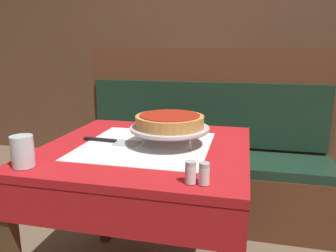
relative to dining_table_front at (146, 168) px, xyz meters
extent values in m
cube|color=red|center=(0.00, 0.00, 0.09)|extent=(0.86, 0.86, 0.03)
cube|color=white|center=(0.00, 0.00, 0.10)|extent=(0.53, 0.53, 0.00)
cube|color=red|center=(0.00, 0.00, 0.00)|extent=(0.86, 0.86, 0.14)
cube|color=#4C331E|center=(-0.40, 0.40, -0.29)|extent=(0.05, 0.05, 0.73)
cube|color=#4C331E|center=(0.40, 0.40, -0.29)|extent=(0.05, 0.05, 0.73)
cube|color=red|center=(-0.04, 1.54, 0.08)|extent=(0.74, 0.74, 0.03)
cube|color=white|center=(-0.04, 1.54, 0.10)|extent=(0.46, 0.46, 0.00)
cube|color=red|center=(-0.04, 1.54, 0.01)|extent=(0.74, 0.74, 0.11)
cube|color=#4C331E|center=(-0.37, 1.21, -0.29)|extent=(0.05, 0.05, 0.72)
cube|color=#4C331E|center=(0.30, 1.21, -0.29)|extent=(0.05, 0.05, 0.72)
cube|color=#4C331E|center=(-0.37, 1.88, -0.29)|extent=(0.05, 0.05, 0.72)
cube|color=#4C331E|center=(0.30, 1.88, -0.29)|extent=(0.05, 0.05, 0.72)
cube|color=brown|center=(0.13, 0.83, -0.45)|extent=(1.72, 0.47, 0.40)
cube|color=#193323|center=(0.13, 0.83, -0.22)|extent=(1.68, 0.46, 0.06)
cube|color=brown|center=(0.13, 1.03, 0.16)|extent=(1.72, 0.06, 0.70)
cube|color=#193323|center=(0.13, 0.99, 0.05)|extent=(1.65, 0.02, 0.45)
cube|color=brown|center=(0.00, 2.02, 0.54)|extent=(6.00, 0.04, 2.40)
cylinder|color=#ADADB2|center=(0.10, 0.14, 0.14)|extent=(0.01, 0.01, 0.06)
cylinder|color=#ADADB2|center=(0.00, -0.03, 0.14)|extent=(0.01, 0.01, 0.06)
cylinder|color=#ADADB2|center=(0.20, -0.03, 0.14)|extent=(0.01, 0.01, 0.06)
cylinder|color=#ADADB2|center=(0.10, 0.03, 0.16)|extent=(0.23, 0.23, 0.01)
cylinder|color=silver|center=(0.10, 0.03, 0.17)|extent=(0.33, 0.33, 0.01)
cylinder|color=silver|center=(0.10, 0.03, 0.18)|extent=(0.34, 0.34, 0.01)
cylinder|color=#C68E47|center=(0.10, 0.03, 0.21)|extent=(0.29, 0.29, 0.05)
cylinder|color=#A82314|center=(0.10, 0.03, 0.23)|extent=(0.25, 0.25, 0.01)
cube|color=#BCBCC1|center=(-0.09, 0.00, 0.11)|extent=(0.11, 0.10, 0.00)
cube|color=black|center=(-0.22, 0.01, 0.11)|extent=(0.16, 0.03, 0.01)
cylinder|color=silver|center=(-0.34, -0.35, 0.16)|extent=(0.08, 0.08, 0.11)
cylinder|color=silver|center=(0.25, -0.35, 0.13)|extent=(0.03, 0.03, 0.05)
cylinder|color=#B7B7BC|center=(0.25, -0.35, 0.17)|extent=(0.03, 0.03, 0.02)
cylinder|color=silver|center=(0.29, -0.35, 0.13)|extent=(0.03, 0.03, 0.05)
cylinder|color=#B7B7BC|center=(0.29, -0.35, 0.17)|extent=(0.03, 0.03, 0.02)
cube|color=black|center=(0.02, 1.44, 0.11)|extent=(0.15, 0.15, 0.03)
cylinder|color=black|center=(0.02, 1.44, 0.20)|extent=(0.01, 0.01, 0.13)
cylinder|color=#99194C|center=(0.02, 1.49, 0.18)|extent=(0.04, 0.04, 0.10)
cylinder|color=gold|center=(0.02, 1.39, 0.18)|extent=(0.04, 0.04, 0.10)
camera|label=1|loc=(0.40, -1.28, 0.51)|focal=35.00mm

